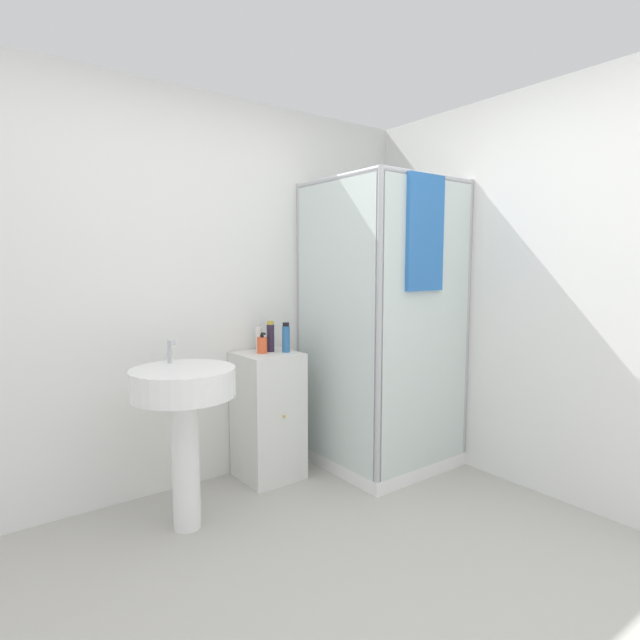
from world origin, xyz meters
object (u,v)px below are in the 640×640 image
shampoo_bottle_tall_black (270,337)px  lotion_bottle_white (259,339)px  shampoo_bottle_blue (286,338)px  sink (184,404)px  soap_dispenser (262,345)px

shampoo_bottle_tall_black → lotion_bottle_white: 0.09m
shampoo_bottle_blue → sink: bearing=-162.4°
sink → lotion_bottle_white: (0.70, 0.41, 0.24)m
soap_dispenser → lotion_bottle_white: (0.03, 0.10, 0.03)m
shampoo_bottle_tall_black → lotion_bottle_white: (-0.04, 0.08, -0.02)m
shampoo_bottle_tall_black → lotion_bottle_white: size_ratio=1.07×
shampoo_bottle_tall_black → sink: bearing=-155.6°
shampoo_bottle_blue → lotion_bottle_white: bearing=126.3°
shampoo_bottle_tall_black → soap_dispenser: bearing=-167.2°
sink → shampoo_bottle_tall_black: bearing=24.4°
soap_dispenser → shampoo_bottle_tall_black: 0.09m
soap_dispenser → shampoo_bottle_tall_black: size_ratio=0.67×
soap_dispenser → shampoo_bottle_blue: shampoo_bottle_blue is taller
shampoo_bottle_blue → lotion_bottle_white: 0.19m
sink → shampoo_bottle_blue: 0.89m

